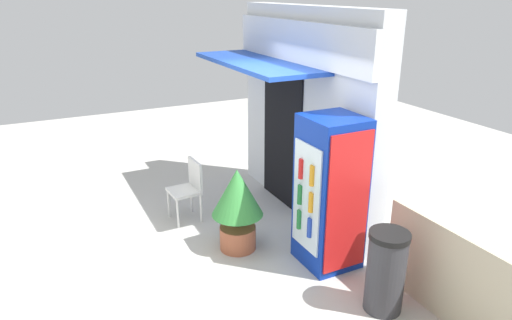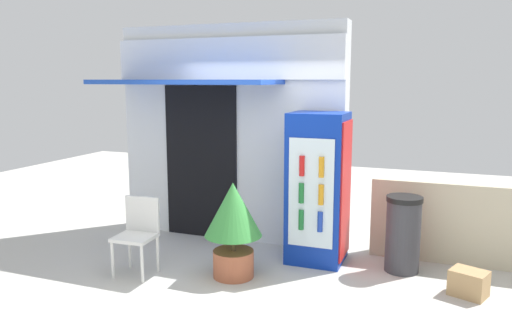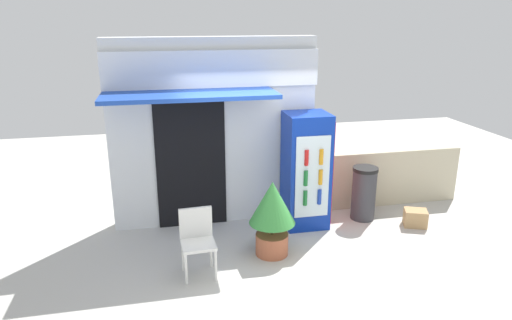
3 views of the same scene
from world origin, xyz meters
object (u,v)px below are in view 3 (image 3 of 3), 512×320
trash_bin (364,193)px  cardboard_box (415,218)px  potted_plant_near_shop (272,211)px  drink_cooler (306,171)px  plastic_chair (197,237)px

trash_bin → cardboard_box: trash_bin is taller
potted_plant_near_shop → cardboard_box: 2.61m
drink_cooler → plastic_chair: drink_cooler is taller
drink_cooler → plastic_chair: bearing=-148.5°
drink_cooler → potted_plant_near_shop: size_ratio=1.68×
drink_cooler → plastic_chair: (-1.86, -1.14, -0.41)m
drink_cooler → potted_plant_near_shop: 1.18m
potted_plant_near_shop → cardboard_box: size_ratio=3.12×
plastic_chair → potted_plant_near_shop: 1.13m
drink_cooler → potted_plant_near_shop: (-0.77, -0.86, -0.26)m
trash_bin → plastic_chair: bearing=-158.3°
drink_cooler → trash_bin: drink_cooler is taller
trash_bin → drink_cooler: bearing=-179.4°
plastic_chair → potted_plant_near_shop: (1.08, 0.28, 0.15)m
plastic_chair → trash_bin: 3.11m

